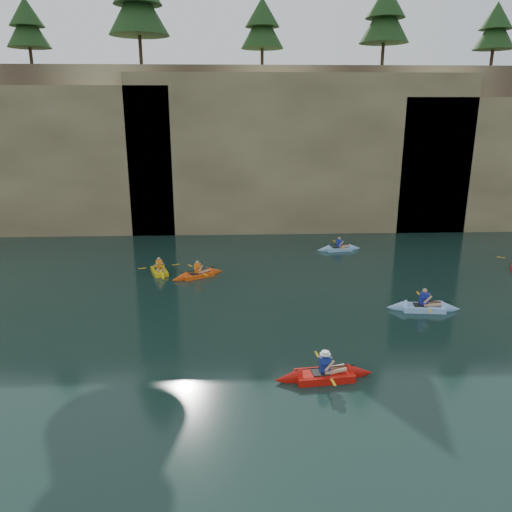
{
  "coord_description": "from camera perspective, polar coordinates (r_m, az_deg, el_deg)",
  "views": [
    {
      "loc": [
        -2.76,
        -13.34,
        8.75
      ],
      "look_at": [
        -1.9,
        5.94,
        3.0
      ],
      "focal_mm": 35.0,
      "sensor_mm": 36.0,
      "label": 1
    }
  ],
  "objects": [
    {
      "name": "kayaker_ltblue_near",
      "position": [
        23.72,
        18.56,
        -5.55
      ],
      "size": [
        3.33,
        2.52,
        1.29
      ],
      "rotation": [
        0.0,
        0.0,
        -0.11
      ],
      "color": "#98C6FF",
      "rests_on": "ground"
    },
    {
      "name": "sea_cave_west",
      "position": [
        39.03,
        -25.59,
        5.01
      ],
      "size": [
        4.5,
        1.0,
        4.0
      ],
      "primitive_type": "cube",
      "color": "black",
      "rests_on": "ground"
    },
    {
      "name": "kayaker_ltblue_mid",
      "position": [
        32.24,
        9.45,
        0.87
      ],
      "size": [
        2.95,
        2.18,
        1.1
      ],
      "rotation": [
        0.0,
        0.0,
        0.14
      ],
      "color": "#88B8E3",
      "rests_on": "ground"
    },
    {
      "name": "ground",
      "position": [
        16.19,
        8.0,
        -16.31
      ],
      "size": [
        160.0,
        160.0,
        0.0
      ],
      "primitive_type": "plane",
      "color": "black",
      "rests_on": "ground"
    },
    {
      "name": "kayaker_yellow",
      "position": [
        27.94,
        -10.98,
        -1.67
      ],
      "size": [
        2.16,
        2.85,
        1.14
      ],
      "rotation": [
        0.0,
        0.0,
        -1.25
      ],
      "color": "yellow",
      "rests_on": "ground"
    },
    {
      "name": "cliff_slab_center",
      "position": [
        36.38,
        5.09,
        11.72
      ],
      "size": [
        24.0,
        2.4,
        11.4
      ],
      "primitive_type": "cube",
      "color": "#9A875D",
      "rests_on": "ground"
    },
    {
      "name": "kayaker_orange",
      "position": [
        27.0,
        -6.68,
        -2.12
      ],
      "size": [
        2.95,
        2.11,
        1.14
      ],
      "rotation": [
        0.0,
        0.0,
        0.52
      ],
      "color": "#E54B0E",
      "rests_on": "ground"
    },
    {
      "name": "cliff_pines",
      "position": [
        39.1,
        1.73,
        27.15
      ],
      "size": [
        56.0,
        6.0,
        7.83
      ],
      "primitive_type": null,
      "color": "black",
      "rests_on": "cliff"
    },
    {
      "name": "main_kayaker",
      "position": [
        17.31,
        7.81,
        -13.29
      ],
      "size": [
        3.48,
        2.32,
        1.27
      ],
      "rotation": [
        0.0,
        0.0,
        0.11
      ],
      "color": "red",
      "rests_on": "ground"
    },
    {
      "name": "sea_cave_center",
      "position": [
        36.03,
        -4.49,
        5.1
      ],
      "size": [
        3.5,
        1.0,
        3.2
      ],
      "primitive_type": "cube",
      "color": "black",
      "rests_on": "ground"
    },
    {
      "name": "cliff",
      "position": [
        43.51,
        1.12,
        12.97
      ],
      "size": [
        70.0,
        16.0,
        12.0
      ],
      "primitive_type": "cube",
      "color": "tan",
      "rests_on": "ground"
    },
    {
      "name": "sea_cave_east",
      "position": [
        38.08,
        17.17,
        6.03
      ],
      "size": [
        5.0,
        1.0,
        4.5
      ],
      "primitive_type": "cube",
      "color": "black",
      "rests_on": "ground"
    }
  ]
}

